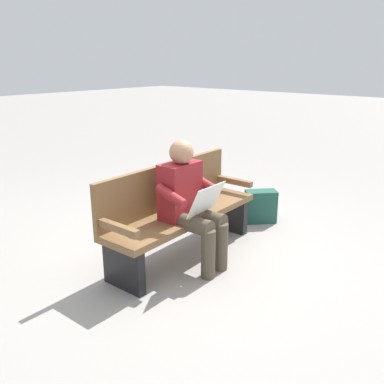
{
  "coord_description": "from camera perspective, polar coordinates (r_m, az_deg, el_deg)",
  "views": [
    {
      "loc": [
        2.79,
        2.49,
        1.85
      ],
      "look_at": [
        0.06,
        0.15,
        0.7
      ],
      "focal_mm": 38.77,
      "sensor_mm": 36.0,
      "label": 1
    }
  ],
  "objects": [
    {
      "name": "person_seated",
      "position": [
        3.75,
        -0.33,
        -1.28
      ],
      "size": [
        0.58,
        0.58,
        1.18
      ],
      "rotation": [
        0.0,
        0.0,
        0.04
      ],
      "color": "maroon",
      "rests_on": "ground"
    },
    {
      "name": "ground_plane",
      "position": [
        4.17,
        -1.07,
        -8.6
      ],
      "size": [
        40.0,
        40.0,
        0.0
      ],
      "primitive_type": "plane",
      "color": "gray"
    },
    {
      "name": "backpack",
      "position": [
        4.99,
        9.4,
        -1.97
      ],
      "size": [
        0.39,
        0.38,
        0.39
      ],
      "rotation": [
        0.0,
        0.0,
        2.4
      ],
      "color": "#1E4C42",
      "rests_on": "ground"
    },
    {
      "name": "bench_near",
      "position": [
        4.03,
        -1.88,
        -2.46
      ],
      "size": [
        1.82,
        0.55,
        0.9
      ],
      "rotation": [
        0.0,
        0.0,
        0.04
      ],
      "color": "brown",
      "rests_on": "ground"
    }
  ]
}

